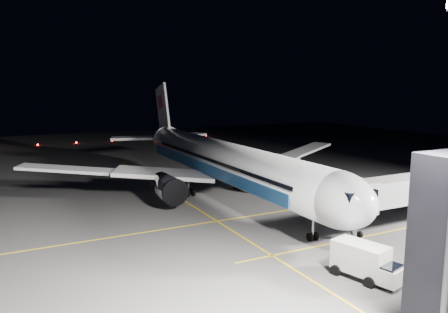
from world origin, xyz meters
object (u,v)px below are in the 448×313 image
at_px(baggage_tug, 344,179).
at_px(safety_cone_a, 285,179).
at_px(safety_cone_b, 232,185).
at_px(service_truck, 366,261).
at_px(airliner, 220,161).
at_px(jet_bridge, 444,183).
at_px(safety_cone_c, 291,193).

relative_size(baggage_tug, safety_cone_a, 3.64).
relative_size(safety_cone_a, safety_cone_b, 1.17).
relative_size(service_truck, safety_cone_a, 9.06).
bearing_deg(airliner, safety_cone_b, 134.89).
xyz_separation_m(jet_bridge, safety_cone_b, (-27.06, -14.06, -4.29)).
bearing_deg(safety_cone_c, safety_cone_b, -147.48).
bearing_deg(jet_bridge, service_truck, -68.50).
xyz_separation_m(airliner, baggage_tug, (1.96, 22.00, -4.46)).
bearing_deg(jet_bridge, baggage_tug, 169.43).
relative_size(baggage_tug, safety_cone_c, 4.62).
height_order(baggage_tug, safety_cone_a, baggage_tug).
xyz_separation_m(baggage_tug, safety_cone_a, (-5.45, -8.09, -0.36)).
bearing_deg(safety_cone_b, airliner, -45.11).
bearing_deg(safety_cone_c, safety_cone_a, 150.96).
bearing_deg(baggage_tug, jet_bridge, 5.98).
xyz_separation_m(baggage_tug, safety_cone_c, (2.59, -12.55, -0.44)).
bearing_deg(safety_cone_a, safety_cone_b, -92.90).
bearing_deg(safety_cone_a, baggage_tug, 56.04).
bearing_deg(baggage_tug, safety_cone_c, -61.78).
height_order(jet_bridge, baggage_tug, jet_bridge).
distance_m(airliner, jet_bridge, 29.31).
height_order(jet_bridge, safety_cone_b, jet_bridge).
bearing_deg(airliner, baggage_tug, 84.90).
distance_m(jet_bridge, service_truck, 21.61).
height_order(airliner, jet_bridge, airliner).
bearing_deg(safety_cone_c, airliner, -115.75).
bearing_deg(safety_cone_b, safety_cone_a, 87.10).
xyz_separation_m(safety_cone_b, safety_cone_c, (8.54, 5.45, -0.02)).
xyz_separation_m(service_truck, baggage_tug, (-28.96, 23.86, -0.89)).
distance_m(airliner, service_truck, 31.18).
bearing_deg(baggage_tug, service_truck, -22.94).
bearing_deg(service_truck, jet_bridge, 96.75).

